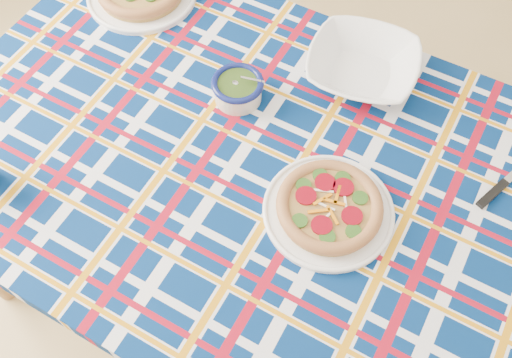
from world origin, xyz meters
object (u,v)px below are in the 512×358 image
Objects in this scene: main_focaccia_plate at (329,206)px; pesto_bowl at (238,88)px; serving_bowl at (362,66)px; dining_table at (265,184)px.

pesto_bowl is at bearing 155.51° from main_focaccia_plate.
pesto_bowl reaches higher than serving_bowl.
main_focaccia_plate is at bearing -12.48° from dining_table.
main_focaccia_plate is 0.39m from serving_bowl.
dining_table is 6.10× the size of serving_bowl.
serving_bowl is at bearing 108.12° from main_focaccia_plate.
main_focaccia_plate is at bearing -24.49° from pesto_bowl.
dining_table is at bearing 171.84° from main_focaccia_plate.
dining_table is 5.69× the size of main_focaccia_plate.
main_focaccia_plate is 1.07× the size of serving_bowl.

